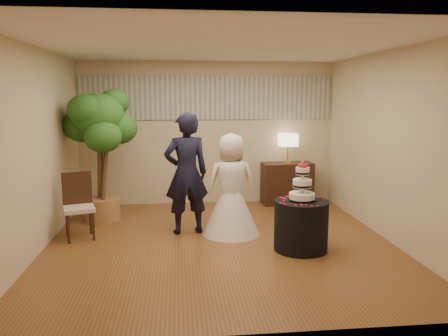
{
  "coord_description": "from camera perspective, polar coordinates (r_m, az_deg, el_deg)",
  "views": [
    {
      "loc": [
        -0.59,
        -6.1,
        2.13
      ],
      "look_at": [
        0.1,
        0.4,
        1.05
      ],
      "focal_mm": 35.0,
      "sensor_mm": 36.0,
      "label": 1
    }
  ],
  "objects": [
    {
      "name": "ficus_tree",
      "position": [
        7.69,
        -15.9,
        1.7
      ],
      "size": [
        1.27,
        1.27,
        2.3
      ],
      "primitive_type": null,
      "rotation": [
        0.0,
        0.0,
        1.39
      ],
      "color": "#265E1D",
      "rests_on": "floor"
    },
    {
      "name": "cake_table",
      "position": [
        6.22,
        10.02,
        -7.38
      ],
      "size": [
        0.86,
        0.86,
        0.7
      ],
      "primitive_type": "cylinder",
      "rotation": [
        0.0,
        0.0,
        0.18
      ],
      "color": "black",
      "rests_on": "floor"
    },
    {
      "name": "wall_left",
      "position": [
        6.43,
        -23.31,
        2.1
      ],
      "size": [
        0.06,
        5.0,
        2.8
      ],
      "primitive_type": "cube",
      "color": "beige",
      "rests_on": "ground"
    },
    {
      "name": "groom",
      "position": [
        6.77,
        -4.94,
        -0.73
      ],
      "size": [
        0.77,
        0.58,
        1.89
      ],
      "primitive_type": "imported",
      "rotation": [
        0.0,
        0.0,
        3.35
      ],
      "color": "black",
      "rests_on": "floor"
    },
    {
      "name": "table_lamp",
      "position": [
        8.68,
        8.33,
        2.56
      ],
      "size": [
        0.33,
        0.33,
        0.58
      ],
      "primitive_type": null,
      "color": "#D1BA89",
      "rests_on": "console"
    },
    {
      "name": "mural_border",
      "position": [
        8.6,
        -2.15,
        9.17
      ],
      "size": [
        4.9,
        0.02,
        0.85
      ],
      "primitive_type": "cube",
      "color": "#A4A698",
      "rests_on": "wall_back"
    },
    {
      "name": "bride",
      "position": [
        6.71,
        0.95,
        -2.15
      ],
      "size": [
        1.0,
        1.0,
        1.58
      ],
      "primitive_type": "imported",
      "rotation": [
        0.0,
        0.0,
        3.28
      ],
      "color": "white",
      "rests_on": "floor"
    },
    {
      "name": "floor",
      "position": [
        6.49,
        -0.51,
        -9.79
      ],
      "size": [
        5.0,
        5.0,
        0.0
      ],
      "primitive_type": "cube",
      "color": "brown",
      "rests_on": "ground"
    },
    {
      "name": "side_chair",
      "position": [
        6.9,
        -18.42,
        -4.81
      ],
      "size": [
        0.57,
        0.58,
        0.99
      ],
      "primitive_type": null,
      "rotation": [
        0.0,
        0.0,
        0.3
      ],
      "color": "black",
      "rests_on": "floor"
    },
    {
      "name": "wall_back",
      "position": [
        8.65,
        -2.13,
        4.53
      ],
      "size": [
        5.0,
        0.06,
        2.8
      ],
      "primitive_type": "cube",
      "color": "beige",
      "rests_on": "ground"
    },
    {
      "name": "wall_right",
      "position": [
        6.88,
        20.71,
        2.68
      ],
      "size": [
        0.06,
        5.0,
        2.8
      ],
      "primitive_type": "cube",
      "color": "beige",
      "rests_on": "ground"
    },
    {
      "name": "wall_front",
      "position": [
        3.72,
        3.18,
        -1.93
      ],
      "size": [
        5.0,
        0.06,
        2.8
      ],
      "primitive_type": "cube",
      "color": "beige",
      "rests_on": "ground"
    },
    {
      "name": "console",
      "position": [
        8.79,
        8.23,
        -1.99
      ],
      "size": [
        1.01,
        0.5,
        0.82
      ],
      "primitive_type": "cube",
      "rotation": [
        0.0,
        0.0,
        0.06
      ],
      "color": "black",
      "rests_on": "floor"
    },
    {
      "name": "wedding_cake",
      "position": [
        6.07,
        10.19,
        -1.69
      ],
      "size": [
        0.36,
        0.36,
        0.55
      ],
      "primitive_type": null,
      "color": "white",
      "rests_on": "cake_table"
    },
    {
      "name": "ceiling",
      "position": [
        6.16,
        -0.55,
        15.62
      ],
      "size": [
        5.0,
        5.0,
        0.0
      ],
      "primitive_type": "cube",
      "color": "white",
      "rests_on": "wall_back"
    }
  ]
}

